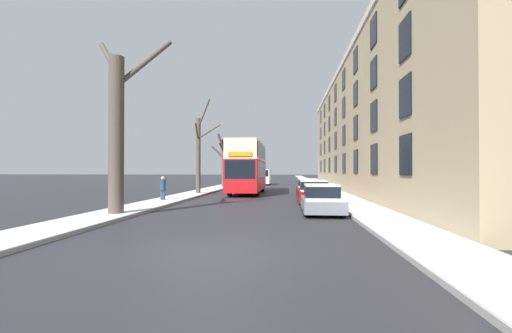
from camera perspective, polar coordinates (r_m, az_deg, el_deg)
ground_plane at (r=9.06m, az=-7.90°, el=-13.73°), size 320.00×320.00×0.00m
sidewalk_left at (r=62.12m, az=-1.98°, el=-2.49°), size 2.25×130.00×0.16m
sidewalk_right at (r=61.74m, az=8.85°, el=-2.49°), size 2.25×130.00×0.16m
terrace_facade_right at (r=34.72m, az=21.16°, el=6.14°), size 9.10×47.60×12.27m
bare_tree_left_0 at (r=16.58m, az=-22.10°, el=6.11°), size 3.72×2.00×8.37m
bare_tree_left_1 at (r=29.18m, az=-9.50°, el=2.25°), size 2.14×1.56×7.86m
bare_tree_left_2 at (r=41.20m, az=-5.32°, el=0.95°), size 2.50×2.60×6.43m
bare_tree_left_3 at (r=53.94m, az=-2.73°, el=0.68°), size 3.74×2.45×6.81m
double_decker_bus at (r=30.48m, az=-1.38°, el=0.27°), size 2.59×10.19×4.52m
parked_car_0 at (r=16.68m, az=10.87°, el=-5.51°), size 1.82×4.00×1.39m
parked_car_1 at (r=21.90m, az=9.53°, el=-4.30°), size 1.89×4.57×1.41m
parked_car_2 at (r=28.04m, az=8.59°, el=-3.54°), size 1.75×4.28×1.38m
oncoming_van at (r=48.83m, az=1.16°, el=-1.66°), size 2.08×4.97×2.21m
pedestrian_left_sidewalk at (r=22.88m, az=-15.27°, el=-3.49°), size 0.36×0.36×1.66m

